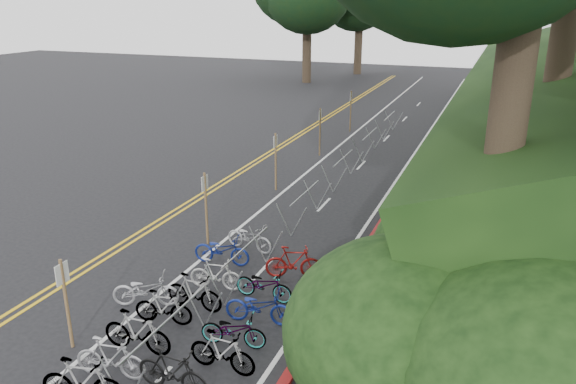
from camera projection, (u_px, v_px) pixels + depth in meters
ground at (95, 314)px, 14.73m from camera, size 120.00×120.00×0.00m
road_markings at (268, 196)px, 23.40m from camera, size 7.47×80.00×0.01m
red_curb at (398, 196)px, 23.32m from camera, size 0.25×28.00×0.10m
bike_rack_front at (167, 331)px, 12.49m from camera, size 1.11×3.39×1.10m
bike_racks_rest at (343, 164)px, 24.86m from camera, size 1.14×23.00×1.17m
signpost_near at (66, 298)px, 12.91m from camera, size 0.08×0.40×2.29m
signposts_rest at (300, 142)px, 26.38m from camera, size 0.08×18.40×2.50m
bike_front at (146, 290)px, 14.98m from camera, size 1.21×1.89×0.94m
bike_valet at (206, 309)px, 14.04m from camera, size 3.38×9.95×1.07m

